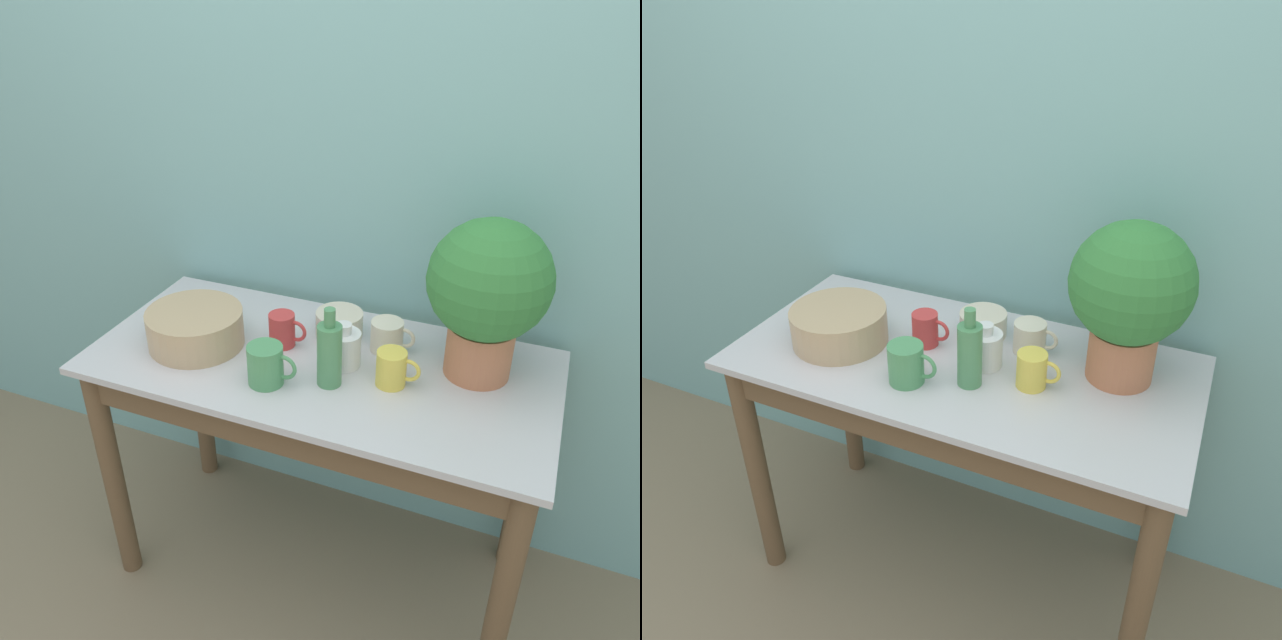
% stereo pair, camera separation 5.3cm
% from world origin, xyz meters
% --- Properties ---
extents(ground_plane, '(12.00, 12.00, 0.00)m').
position_xyz_m(ground_plane, '(0.00, 0.00, 0.00)').
color(ground_plane, '#7F7056').
extents(wall_back, '(6.00, 0.05, 2.40)m').
position_xyz_m(wall_back, '(0.00, 0.63, 1.20)').
color(wall_back, '#7AB2B2').
rests_on(wall_back, ground_plane).
extents(counter_table, '(1.21, 0.58, 0.79)m').
position_xyz_m(counter_table, '(0.00, 0.27, 0.62)').
color(counter_table, brown).
rests_on(counter_table, ground_plane).
extents(potted_plant, '(0.29, 0.29, 0.41)m').
position_xyz_m(potted_plant, '(0.39, 0.39, 1.02)').
color(potted_plant, '#B7704C').
rests_on(potted_plant, counter_table).
extents(bowl_wash_large, '(0.26, 0.26, 0.10)m').
position_xyz_m(bowl_wash_large, '(-0.34, 0.24, 0.84)').
color(bowl_wash_large, tan).
rests_on(bowl_wash_large, counter_table).
extents(bottle_tall, '(0.06, 0.06, 0.21)m').
position_xyz_m(bottle_tall, '(0.06, 0.20, 0.87)').
color(bottle_tall, '#4C8C59').
rests_on(bottle_tall, counter_table).
extents(bottle_short, '(0.09, 0.09, 0.12)m').
position_xyz_m(bottle_short, '(0.06, 0.29, 0.84)').
color(bottle_short, white).
rests_on(bottle_short, counter_table).
extents(mug_yellow, '(0.11, 0.07, 0.09)m').
position_xyz_m(mug_yellow, '(0.20, 0.26, 0.83)').
color(mug_yellow, '#E5CC4C').
rests_on(mug_yellow, counter_table).
extents(mug_red, '(0.11, 0.07, 0.09)m').
position_xyz_m(mug_red, '(-0.12, 0.32, 0.83)').
color(mug_red, '#C63838').
rests_on(mug_red, counter_table).
extents(mug_cream, '(0.12, 0.09, 0.08)m').
position_xyz_m(mug_cream, '(0.15, 0.40, 0.83)').
color(mug_cream, beige).
rests_on(mug_cream, counter_table).
extents(mug_green, '(0.13, 0.09, 0.10)m').
position_xyz_m(mug_green, '(-0.08, 0.15, 0.84)').
color(mug_green, '#4C935B').
rests_on(mug_green, counter_table).
extents(bowl_small_cream, '(0.13, 0.13, 0.07)m').
position_xyz_m(bowl_small_cream, '(0.00, 0.43, 0.82)').
color(bowl_small_cream, beige).
rests_on(bowl_small_cream, counter_table).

